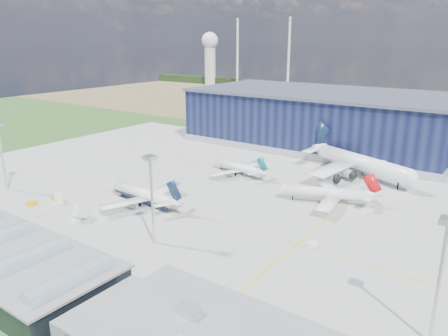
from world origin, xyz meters
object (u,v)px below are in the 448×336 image
Objects in this scene: airliner_widebody at (363,155)px; airstair at (82,215)px; light_mast_east at (442,262)px; airliner_red at (325,187)px; gse_van_a at (58,199)px; airliner_navy at (142,188)px; gse_tug_a at (57,198)px; airliner_regional at (237,163)px; gse_tug_b at (32,203)px; gse_cart_a at (312,244)px; light_mast_west at (1,146)px; hangar at (326,122)px; light_mast_center at (151,186)px; gse_cart_b at (367,173)px; car_b at (130,286)px.

airstair is at bearing -97.08° from airliner_widebody.
light_mast_east reaches higher than airliner_red.
airliner_widebody is at bearing -12.09° from gse_van_a.
gse_tug_a is (-25.09, -13.73, -4.60)m from airliner_navy.
airliner_red reaches higher than airliner_regional.
airliner_red is at bearing 128.51° from light_mast_east.
airliner_regional is 63.55m from airstair.
gse_tug_b reaches higher than gse_tug_a.
gse_tug_a is at bearing -154.15° from gse_cart_a.
light_mast_west is at bearing 180.00° from light_mast_east.
gse_van_a is (24.74, 3.34, -14.30)m from light_mast_west.
gse_tug_b is at bearing -149.59° from gse_cart_a.
airliner_regional is (54.41, 60.99, -10.89)m from light_mast_west.
light_mast_west reaches higher than airliner_red.
airliner_red is 6.55× the size of airstair.
gse_tug_a is at bearing 157.92° from airstair.
gse_cart_a is at bearing 19.67° from gse_tug_b.
hangar reaches higher than light_mast_center.
airliner_red is at bearing -26.55° from gse_van_a.
airliner_regional is 8.89× the size of gse_tug_a.
airliner_widebody is 46.47m from airliner_regional.
airstair is (-11.56, -62.41, -2.99)m from airliner_regional.
gse_tug_a is at bearing 11.36° from airliner_red.
gse_cart_a is (33.45, 21.55, -14.83)m from light_mast_center.
gse_van_a is 1.70× the size of gse_cart_b.
hangar is 27.84× the size of gse_van_a.
airliner_regional is 5.35× the size of gse_van_a.
gse_tug_b is at bearing -8.90° from light_mast_west.
car_b is (10.62, -18.00, -14.88)m from light_mast_center.
hangar is 128.19m from airstair.
light_mast_west is at bearing -177.55° from gse_cart_b.
gse_van_a reaches higher than gse_tug_a.
hangar is 2.74× the size of airliner_widebody.
gse_tug_a is (-31.89, -56.72, -3.89)m from airliner_regional.
gse_van_a is (-68.88, -48.66, -4.04)m from airliner_red.
airliner_red reaches higher than gse_cart_a.
hangar is 127.72m from gse_van_a.
gse_van_a is at bearing -107.40° from hangar.
gse_tug_a is 0.65× the size of airstair.
gse_cart_a is at bearing -57.98° from airliner_widebody.
car_b is (58.09, -22.27, -0.10)m from gse_tug_a.
airliner_regional is 83.32m from car_b.
airliner_regional is (-8.40, -63.81, -7.07)m from hangar.
airliner_regional is at bearing 73.07° from airstair.
gse_cart_b is (-8.46, 67.24, 0.06)m from gse_cart_a.
gse_cart_b reaches higher than gse_tug_a.
airliner_navy is (-87.39, 18.00, -10.18)m from light_mast_east.
light_mast_west is 126.91m from airliner_widebody.
airliner_navy is at bearing -101.15° from airliner_widebody.
hangar is at bearing 63.29° from light_mast_west.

